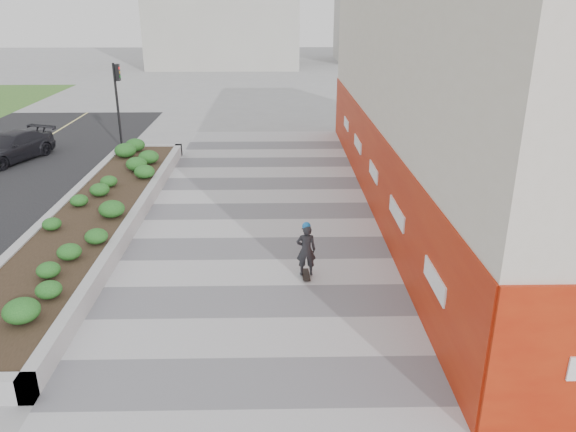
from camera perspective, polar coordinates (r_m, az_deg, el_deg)
name	(u,v)px	position (r m, az deg, el deg)	size (l,w,h in m)	color
ground	(252,342)	(12.78, -3.70, -12.67)	(160.00, 160.00, 0.00)	gray
walkway	(256,279)	(15.36, -3.26, -6.39)	(8.00, 36.00, 0.01)	#A8A8AD
building	(460,95)	(20.83, 17.06, 11.67)	(6.04, 24.08, 8.00)	beige
planter	(95,213)	(19.79, -19.02, 0.25)	(3.00, 18.00, 0.90)	#9E9EA0
traffic_signal_near	(118,93)	(29.48, -16.92, 11.87)	(0.33, 0.28, 4.20)	black
manhole_cover	(274,279)	(15.35, -1.38, -6.39)	(0.44, 0.44, 0.01)	#595654
skateboarder	(306,250)	(15.11, 1.85, -3.43)	(0.54, 0.73, 1.61)	beige
car_dark	(11,147)	(29.23, -26.34, 6.27)	(1.83, 4.51, 1.31)	black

